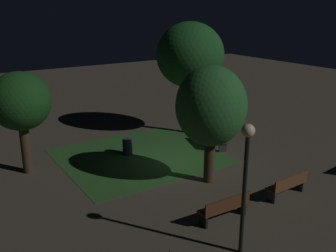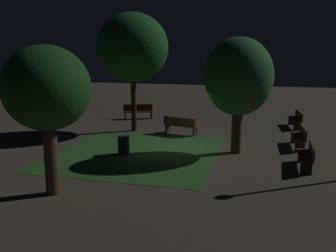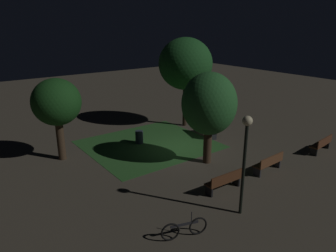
{
  "view_description": "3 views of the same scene",
  "coord_description": "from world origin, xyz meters",
  "px_view_note": "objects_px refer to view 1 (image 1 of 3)",
  "views": [
    {
      "loc": [
        -9.09,
        -13.18,
        6.73
      ],
      "look_at": [
        0.05,
        0.89,
        1.46
      ],
      "focal_mm": 40.79,
      "sensor_mm": 36.0,
      "label": 1
    },
    {
      "loc": [
        -15.13,
        -3.28,
        4.13
      ],
      "look_at": [
        -1.18,
        0.29,
        1.2
      ],
      "focal_mm": 39.77,
      "sensor_mm": 36.0,
      "label": 2
    },
    {
      "loc": [
        -10.67,
        -13.21,
        6.88
      ],
      "look_at": [
        0.17,
        1.42,
        0.94
      ],
      "focal_mm": 33.88,
      "sensor_mm": 36.0,
      "label": 3
    }
  ],
  "objects_px": {
    "tree_left_canopy": "(211,107)",
    "tree_tall_center": "(190,55)",
    "bench_path_side": "(215,137)",
    "tree_near_wall": "(20,102)",
    "lamp_post_near_wall": "(246,166)",
    "bench_lawn_edge": "(224,112)",
    "trash_bin": "(127,147)",
    "bench_near_trees": "(225,207)",
    "bench_front_right": "(288,185)"
  },
  "relations": [
    {
      "from": "tree_left_canopy",
      "to": "tree_tall_center",
      "type": "bearing_deg",
      "value": 61.31
    },
    {
      "from": "tree_left_canopy",
      "to": "bench_path_side",
      "type": "bearing_deg",
      "value": 46.78
    },
    {
      "from": "bench_path_side",
      "to": "tree_left_canopy",
      "type": "xyz_separation_m",
      "value": [
        -2.77,
        -2.95,
        2.6
      ]
    },
    {
      "from": "tree_tall_center",
      "to": "tree_near_wall",
      "type": "distance_m",
      "value": 8.98
    },
    {
      "from": "tree_left_canopy",
      "to": "lamp_post_near_wall",
      "type": "relative_size",
      "value": 1.21
    },
    {
      "from": "tree_near_wall",
      "to": "lamp_post_near_wall",
      "type": "relative_size",
      "value": 1.12
    },
    {
      "from": "bench_path_side",
      "to": "bench_lawn_edge",
      "type": "bearing_deg",
      "value": 43.76
    },
    {
      "from": "tree_tall_center",
      "to": "tree_left_canopy",
      "type": "distance_m",
      "value": 6.37
    },
    {
      "from": "bench_path_side",
      "to": "trash_bin",
      "type": "height_order",
      "value": "bench_path_side"
    },
    {
      "from": "tree_left_canopy",
      "to": "tree_near_wall",
      "type": "bearing_deg",
      "value": 140.33
    },
    {
      "from": "lamp_post_near_wall",
      "to": "bench_lawn_edge",
      "type": "bearing_deg",
      "value": 50.97
    },
    {
      "from": "tree_near_wall",
      "to": "lamp_post_near_wall",
      "type": "xyz_separation_m",
      "value": [
        3.7,
        -9.02,
        -0.38
      ]
    },
    {
      "from": "bench_path_side",
      "to": "tree_tall_center",
      "type": "relative_size",
      "value": 0.31
    },
    {
      "from": "bench_near_trees",
      "to": "lamp_post_near_wall",
      "type": "bearing_deg",
      "value": -115.66
    },
    {
      "from": "bench_near_trees",
      "to": "tree_tall_center",
      "type": "xyz_separation_m",
      "value": [
        4.43,
        8.1,
        3.79
      ]
    },
    {
      "from": "trash_bin",
      "to": "bench_path_side",
      "type": "bearing_deg",
      "value": -18.95
    },
    {
      "from": "tree_near_wall",
      "to": "bench_front_right",
      "type": "bearing_deg",
      "value": -45.0
    },
    {
      "from": "bench_near_trees",
      "to": "lamp_post_near_wall",
      "type": "xyz_separation_m",
      "value": [
        -0.74,
        -1.54,
        2.19
      ]
    },
    {
      "from": "bench_lawn_edge",
      "to": "tree_left_canopy",
      "type": "distance_m",
      "value": 9.44
    },
    {
      "from": "trash_bin",
      "to": "tree_left_canopy",
      "type": "bearing_deg",
      "value": -72.34
    },
    {
      "from": "tree_left_canopy",
      "to": "trash_bin",
      "type": "height_order",
      "value": "tree_left_canopy"
    },
    {
      "from": "lamp_post_near_wall",
      "to": "trash_bin",
      "type": "height_order",
      "value": "lamp_post_near_wall"
    },
    {
      "from": "bench_lawn_edge",
      "to": "trash_bin",
      "type": "xyz_separation_m",
      "value": [
        -7.8,
        -2.05,
        -0.09
      ]
    },
    {
      "from": "bench_front_right",
      "to": "trash_bin",
      "type": "bearing_deg",
      "value": 113.25
    },
    {
      "from": "tree_near_wall",
      "to": "trash_bin",
      "type": "height_order",
      "value": "tree_near_wall"
    },
    {
      "from": "bench_lawn_edge",
      "to": "lamp_post_near_wall",
      "type": "distance_m",
      "value": 13.79
    },
    {
      "from": "trash_bin",
      "to": "lamp_post_near_wall",
      "type": "bearing_deg",
      "value": -95.2
    },
    {
      "from": "bench_near_trees",
      "to": "tree_tall_center",
      "type": "relative_size",
      "value": 0.3
    },
    {
      "from": "bench_near_trees",
      "to": "tree_left_canopy",
      "type": "bearing_deg",
      "value": 61.25
    },
    {
      "from": "tree_tall_center",
      "to": "lamp_post_near_wall",
      "type": "bearing_deg",
      "value": -118.23
    },
    {
      "from": "tree_near_wall",
      "to": "tree_tall_center",
      "type": "bearing_deg",
      "value": 3.98
    },
    {
      "from": "lamp_post_near_wall",
      "to": "trash_bin",
      "type": "distance_m",
      "value": 8.87
    },
    {
      "from": "bench_near_trees",
      "to": "tree_left_canopy",
      "type": "height_order",
      "value": "tree_left_canopy"
    },
    {
      "from": "bench_front_right",
      "to": "bench_path_side",
      "type": "distance_m",
      "value": 5.68
    },
    {
      "from": "bench_front_right",
      "to": "bench_path_side",
      "type": "relative_size",
      "value": 0.98
    },
    {
      "from": "bench_front_right",
      "to": "tree_near_wall",
      "type": "bearing_deg",
      "value": 135.0
    },
    {
      "from": "bench_near_trees",
      "to": "bench_lawn_edge",
      "type": "height_order",
      "value": "same"
    },
    {
      "from": "bench_front_right",
      "to": "lamp_post_near_wall",
      "type": "bearing_deg",
      "value": -157.83
    },
    {
      "from": "bench_path_side",
      "to": "lamp_post_near_wall",
      "type": "height_order",
      "value": "lamp_post_near_wall"
    },
    {
      "from": "bench_lawn_edge",
      "to": "tree_near_wall",
      "type": "relative_size",
      "value": 0.43
    },
    {
      "from": "tree_near_wall",
      "to": "trash_bin",
      "type": "bearing_deg",
      "value": -6.22
    },
    {
      "from": "tree_near_wall",
      "to": "tree_left_canopy",
      "type": "xyz_separation_m",
      "value": [
        5.87,
        -4.87,
        0.03
      ]
    },
    {
      "from": "bench_front_right",
      "to": "lamp_post_near_wall",
      "type": "xyz_separation_m",
      "value": [
        -3.78,
        -1.54,
        2.19
      ]
    },
    {
      "from": "tree_tall_center",
      "to": "lamp_post_near_wall",
      "type": "height_order",
      "value": "tree_tall_center"
    },
    {
      "from": "bench_path_side",
      "to": "tree_left_canopy",
      "type": "distance_m",
      "value": 4.81
    },
    {
      "from": "tree_tall_center",
      "to": "trash_bin",
      "type": "bearing_deg",
      "value": -165.89
    },
    {
      "from": "bench_front_right",
      "to": "tree_tall_center",
      "type": "height_order",
      "value": "tree_tall_center"
    },
    {
      "from": "tree_tall_center",
      "to": "tree_left_canopy",
      "type": "relative_size",
      "value": 1.29
    },
    {
      "from": "bench_front_right",
      "to": "trash_bin",
      "type": "distance_m",
      "value": 7.61
    },
    {
      "from": "bench_path_side",
      "to": "tree_near_wall",
      "type": "distance_m",
      "value": 9.22
    }
  ]
}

